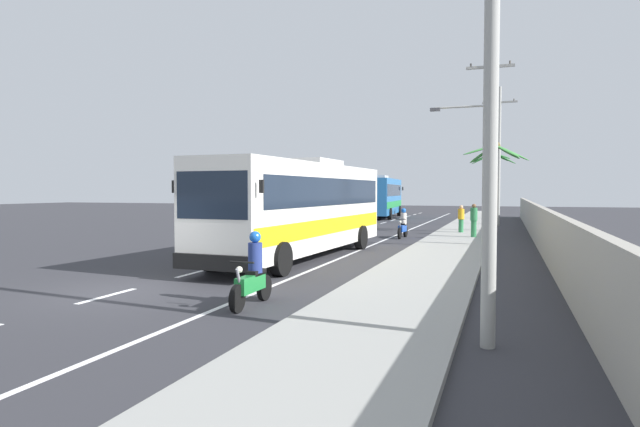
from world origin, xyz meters
The scene contains 15 objects.
ground_plane centered at (0.00, 0.00, 0.00)m, with size 160.00×160.00×0.00m, color #303035.
sidewalk_kerb centered at (6.80, 10.00, 0.07)m, with size 3.20×90.00×0.14m, color #999993.
lane_markings centered at (2.00, 14.99, 0.00)m, with size 3.39×71.94×0.01m.
boundary_wall centered at (10.60, 14.00, 0.93)m, with size 0.24×60.00×1.86m, color #9E998E.
coach_bus_foreground centered at (1.80, 7.90, 1.99)m, with size 3.32×12.43×3.82m.
coach_bus_far_lane centered at (-1.94, 38.28, 2.04)m, with size 3.60×11.25×3.92m.
motorcycle_beside_bus centered at (3.90, 17.65, 0.65)m, with size 0.56×1.96×1.60m.
motorcycle_trailing centered at (3.84, -0.40, 0.67)m, with size 0.56×1.96×1.65m.
pedestrian_near_kerb centered at (6.70, 20.85, 0.96)m, with size 0.36×0.36×1.57m.
pedestrian_midwalk centered at (7.58, 17.80, 1.05)m, with size 0.36×0.36×1.73m.
utility_pole_nearest centered at (8.79, -2.00, 5.33)m, with size 3.46×0.24×10.09m.
utility_pole_mid centered at (8.30, 13.88, 4.80)m, with size 3.62×0.24×9.02m.
utility_pole_far centered at (8.63, 29.76, 5.24)m, with size 2.41×0.24×10.02m.
palm_nearest centered at (8.11, 37.50, 4.47)m, with size 3.76×3.67×6.01m.
palm_second centered at (8.53, 22.76, 4.05)m, with size 3.85×4.02×5.51m.
Camera 1 is at (9.12, -11.05, 2.57)m, focal length 30.01 mm.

